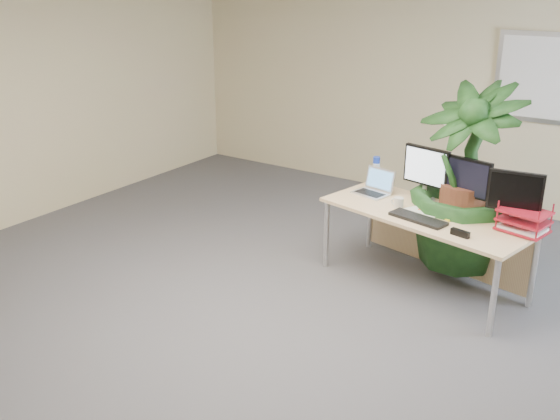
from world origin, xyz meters
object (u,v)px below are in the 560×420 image
Objects in this scene: monitor_right at (467,182)px; laptop at (375,187)px; desk at (432,225)px; floor_plant at (463,199)px; monitor_left at (426,170)px.

laptop is (-0.84, -0.00, -0.21)m from monitor_right.
monitor_right is at bearing 27.56° from desk.
laptop is at bearing 168.97° from desk.
desk is 5.29× the size of laptop.
floor_plant is 3.07× the size of monitor_left.
floor_plant is 0.40m from monitor_left.
desk is at bearing -128.29° from floor_plant.
floor_plant reaches higher than laptop.
monitor_left is (-0.16, 0.19, 0.42)m from desk.
monitor_left is at bearing -173.49° from floor_plant.
monitor_left is 0.40m from monitor_right.
desk is at bearing -152.44° from monitor_right.
monitor_right reaches higher than desk.
monitor_left reaches higher than desk.
desk is 0.35m from floor_plant.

